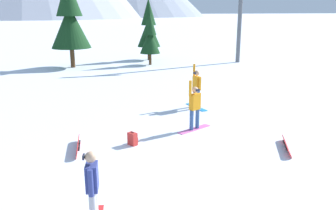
{
  "coord_description": "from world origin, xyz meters",
  "views": [
    {
      "loc": [
        -2.44,
        -8.09,
        4.48
      ],
      "look_at": [
        0.92,
        4.17,
        1.0
      ],
      "focal_mm": 37.15,
      "sensor_mm": 36.0,
      "label": 1
    }
  ],
  "objects_px": {
    "snowboarder_foreground": "(93,188)",
    "pine_tree_broad": "(150,36)",
    "loose_snowboard_near_right": "(286,145)",
    "backpack_red": "(133,139)",
    "snowboarder_midground": "(195,107)",
    "pine_tree_short": "(70,18)",
    "loose_snowboard_far_spare": "(78,146)",
    "snowboarder_background": "(197,87)",
    "pine_tree_slender": "(149,27)"
  },
  "relations": [
    {
      "from": "loose_snowboard_near_right",
      "to": "backpack_red",
      "type": "height_order",
      "value": "backpack_red"
    },
    {
      "from": "loose_snowboard_far_spare",
      "to": "backpack_red",
      "type": "distance_m",
      "value": 1.83
    },
    {
      "from": "loose_snowboard_far_spare",
      "to": "backpack_red",
      "type": "height_order",
      "value": "backpack_red"
    },
    {
      "from": "loose_snowboard_far_spare",
      "to": "snowboarder_foreground",
      "type": "bearing_deg",
      "value": -86.76
    },
    {
      "from": "snowboarder_midground",
      "to": "pine_tree_slender",
      "type": "distance_m",
      "value": 19.89
    },
    {
      "from": "snowboarder_midground",
      "to": "loose_snowboard_near_right",
      "type": "distance_m",
      "value": 3.62
    },
    {
      "from": "snowboarder_foreground",
      "to": "pine_tree_short",
      "type": "bearing_deg",
      "value": 90.59
    },
    {
      "from": "snowboarder_midground",
      "to": "pine_tree_slender",
      "type": "relative_size",
      "value": 0.36
    },
    {
      "from": "pine_tree_slender",
      "to": "snowboarder_foreground",
      "type": "bearing_deg",
      "value": -104.94
    },
    {
      "from": "loose_snowboard_near_right",
      "to": "backpack_red",
      "type": "xyz_separation_m",
      "value": [
        -4.88,
        1.72,
        0.09
      ]
    },
    {
      "from": "snowboarder_background",
      "to": "loose_snowboard_near_right",
      "type": "xyz_separation_m",
      "value": [
        1.15,
        -5.63,
        -0.85
      ]
    },
    {
      "from": "snowboarder_background",
      "to": "pine_tree_short",
      "type": "bearing_deg",
      "value": 111.66
    },
    {
      "from": "pine_tree_short",
      "to": "loose_snowboard_near_right",
      "type": "bearing_deg",
      "value": -71.13
    },
    {
      "from": "loose_snowboard_near_right",
      "to": "snowboarder_midground",
      "type": "bearing_deg",
      "value": 130.85
    },
    {
      "from": "backpack_red",
      "to": "pine_tree_broad",
      "type": "bearing_deg",
      "value": 75.58
    },
    {
      "from": "pine_tree_short",
      "to": "snowboarder_foreground",
      "type": "bearing_deg",
      "value": -89.41
    },
    {
      "from": "backpack_red",
      "to": "pine_tree_short",
      "type": "xyz_separation_m",
      "value": [
        -1.81,
        17.86,
        3.64
      ]
    },
    {
      "from": "snowboarder_foreground",
      "to": "pine_tree_short",
      "type": "xyz_separation_m",
      "value": [
        -0.23,
        22.23,
        2.95
      ]
    },
    {
      "from": "snowboarder_foreground",
      "to": "loose_snowboard_far_spare",
      "type": "distance_m",
      "value": 4.47
    },
    {
      "from": "snowboarder_midground",
      "to": "pine_tree_short",
      "type": "relative_size",
      "value": 0.28
    },
    {
      "from": "loose_snowboard_far_spare",
      "to": "pine_tree_short",
      "type": "relative_size",
      "value": 0.25
    },
    {
      "from": "snowboarder_midground",
      "to": "backpack_red",
      "type": "distance_m",
      "value": 2.84
    },
    {
      "from": "loose_snowboard_far_spare",
      "to": "pine_tree_slender",
      "type": "relative_size",
      "value": 0.31
    },
    {
      "from": "snowboarder_foreground",
      "to": "snowboarder_midground",
      "type": "bearing_deg",
      "value": 52.02
    },
    {
      "from": "backpack_red",
      "to": "snowboarder_foreground",
      "type": "bearing_deg",
      "value": -109.87
    },
    {
      "from": "loose_snowboard_far_spare",
      "to": "backpack_red",
      "type": "relative_size",
      "value": 3.68
    },
    {
      "from": "backpack_red",
      "to": "pine_tree_slender",
      "type": "height_order",
      "value": "pine_tree_slender"
    },
    {
      "from": "snowboarder_midground",
      "to": "snowboarder_background",
      "type": "bearing_deg",
      "value": 68.78
    },
    {
      "from": "snowboarder_midground",
      "to": "pine_tree_broad",
      "type": "bearing_deg",
      "value": 83.35
    },
    {
      "from": "snowboarder_foreground",
      "to": "snowboarder_midground",
      "type": "distance_m",
      "value": 6.76
    },
    {
      "from": "loose_snowboard_far_spare",
      "to": "pine_tree_short",
      "type": "height_order",
      "value": "pine_tree_short"
    },
    {
      "from": "loose_snowboard_near_right",
      "to": "loose_snowboard_far_spare",
      "type": "height_order",
      "value": "loose_snowboard_far_spare"
    },
    {
      "from": "loose_snowboard_near_right",
      "to": "pine_tree_slender",
      "type": "bearing_deg",
      "value": 89.5
    },
    {
      "from": "snowboarder_foreground",
      "to": "snowboarder_midground",
      "type": "xyz_separation_m",
      "value": [
        4.16,
        5.32,
        0.02
      ]
    },
    {
      "from": "snowboarder_foreground",
      "to": "pine_tree_short",
      "type": "distance_m",
      "value": 22.43
    },
    {
      "from": "pine_tree_slender",
      "to": "pine_tree_short",
      "type": "relative_size",
      "value": 0.78
    },
    {
      "from": "loose_snowboard_near_right",
      "to": "backpack_red",
      "type": "bearing_deg",
      "value": 160.64
    },
    {
      "from": "loose_snowboard_far_spare",
      "to": "pine_tree_broad",
      "type": "height_order",
      "value": "pine_tree_broad"
    },
    {
      "from": "pine_tree_broad",
      "to": "pine_tree_slender",
      "type": "height_order",
      "value": "pine_tree_slender"
    },
    {
      "from": "snowboarder_foreground",
      "to": "loose_snowboard_near_right",
      "type": "bearing_deg",
      "value": 22.35
    },
    {
      "from": "pine_tree_short",
      "to": "pine_tree_slender",
      "type": "bearing_deg",
      "value": 21.54
    },
    {
      "from": "loose_snowboard_near_right",
      "to": "pine_tree_broad",
      "type": "relative_size",
      "value": 0.37
    },
    {
      "from": "snowboarder_midground",
      "to": "loose_snowboard_far_spare",
      "type": "height_order",
      "value": "snowboarder_midground"
    },
    {
      "from": "snowboarder_background",
      "to": "loose_snowboard_far_spare",
      "type": "relative_size",
      "value": 1.18
    },
    {
      "from": "pine_tree_short",
      "to": "snowboarder_midground",
      "type": "bearing_deg",
      "value": -75.46
    },
    {
      "from": "snowboarder_foreground",
      "to": "pine_tree_broad",
      "type": "relative_size",
      "value": 0.39
    },
    {
      "from": "loose_snowboard_near_right",
      "to": "pine_tree_broad",
      "type": "height_order",
      "value": "pine_tree_broad"
    },
    {
      "from": "snowboarder_foreground",
      "to": "pine_tree_slender",
      "type": "xyz_separation_m",
      "value": [
        6.66,
        24.95,
        2.11
      ]
    },
    {
      "from": "snowboarder_midground",
      "to": "pine_tree_broad",
      "type": "distance_m",
      "value": 16.77
    },
    {
      "from": "loose_snowboard_far_spare",
      "to": "backpack_red",
      "type": "xyz_separation_m",
      "value": [
        1.83,
        -0.03,
        0.07
      ]
    }
  ]
}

